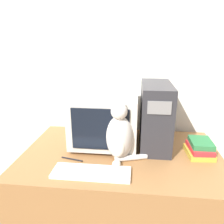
% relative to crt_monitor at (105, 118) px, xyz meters
% --- Properties ---
extents(wall_back, '(7.00, 0.05, 2.50)m').
position_rel_crt_monitor_xyz_m(wall_back, '(0.13, 0.34, 0.35)').
color(wall_back, silver).
rests_on(wall_back, ground_plane).
extents(desk, '(1.33, 0.82, 0.71)m').
position_rel_crt_monitor_xyz_m(desk, '(0.13, -0.14, -0.55)').
color(desk, olive).
rests_on(desk, ground_plane).
extents(crt_monitor, '(0.45, 0.45, 0.37)m').
position_rel_crt_monitor_xyz_m(crt_monitor, '(0.00, 0.00, 0.00)').
color(crt_monitor, '#BCB7AD').
rests_on(crt_monitor, desk).
extents(computer_tower, '(0.20, 0.44, 0.45)m').
position_rel_crt_monitor_xyz_m(computer_tower, '(0.36, 0.01, 0.03)').
color(computer_tower, '#28282D').
rests_on(computer_tower, desk).
extents(keyboard, '(0.45, 0.15, 0.02)m').
position_rel_crt_monitor_xyz_m(keyboard, '(-0.02, -0.41, -0.18)').
color(keyboard, silver).
rests_on(keyboard, desk).
extents(cat, '(0.27, 0.26, 0.39)m').
position_rel_crt_monitor_xyz_m(cat, '(0.12, -0.22, -0.03)').
color(cat, silver).
rests_on(cat, desk).
extents(book_stack, '(0.17, 0.21, 0.10)m').
position_rel_crt_monitor_xyz_m(book_stack, '(0.65, -0.11, -0.15)').
color(book_stack, gold).
rests_on(book_stack, desk).
extents(pen, '(0.15, 0.04, 0.01)m').
position_rel_crt_monitor_xyz_m(pen, '(-0.18, -0.27, -0.19)').
color(pen, black).
rests_on(pen, desk).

